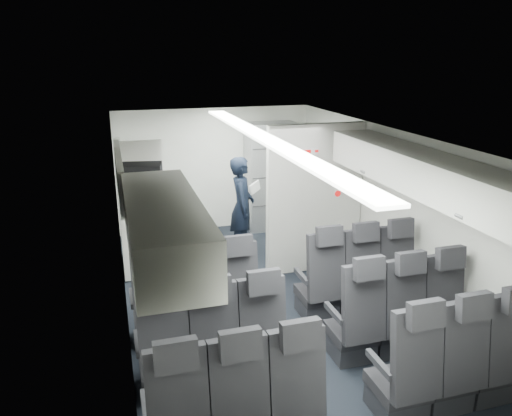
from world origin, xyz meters
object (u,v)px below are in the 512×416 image
seat_row_front (279,293)px  galley_unit (271,176)px  carry_on_bag (142,176)px  seat_row_rear (349,389)px  flight_attendant (242,207)px  boarding_door (122,207)px  seat_row_mid (308,333)px

seat_row_front → galley_unit: galley_unit is taller
seat_row_front → carry_on_bag: 2.04m
seat_row_rear → galley_unit: (0.95, 5.05, 0.55)m
seat_row_rear → flight_attendant: (0.14, 3.99, 0.38)m
flight_attendant → seat_row_front: bearing=-168.6°
boarding_door → seat_row_rear: bearing=-67.1°
galley_unit → flight_attendant: 1.35m
seat_row_front → carry_on_bag: bearing=166.0°
seat_row_rear → boarding_door: size_ratio=1.79×
galley_unit → carry_on_bag: (-2.38, -2.90, 0.86)m
seat_row_rear → carry_on_bag: size_ratio=7.95×
seat_row_front → seat_row_rear: bearing=-90.0°
seat_row_mid → galley_unit: galley_unit is taller
seat_row_rear → galley_unit: size_ratio=1.75×
carry_on_bag → seat_row_mid: bearing=-30.6°
galley_unit → carry_on_bag: 3.85m
seat_row_front → seat_row_rear: same height
flight_attendant → carry_on_bag: 2.63m
boarding_door → seat_row_front: bearing=-51.8°
galley_unit → flight_attendant: bearing=-127.1°
galley_unit → flight_attendant: size_ratio=1.22×
seat_row_mid → galley_unit: 4.30m
galley_unit → boarding_door: 2.84m
seat_row_rear → carry_on_bag: (-1.43, 2.16, 1.41)m
galley_unit → flight_attendant: (-0.81, -1.07, -0.17)m
seat_row_front → boarding_door: 2.71m
seat_row_mid → carry_on_bag: 2.37m
galley_unit → flight_attendant: galley_unit is taller
seat_row_rear → boarding_door: (-1.64, 3.89, 0.55)m
boarding_door → flight_attendant: size_ratio=1.19×
seat_row_mid → carry_on_bag: carry_on_bag is taller
seat_row_mid → boarding_door: (-1.64, 2.99, 0.55)m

